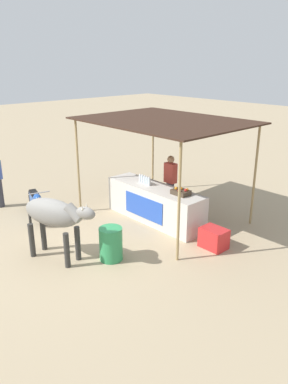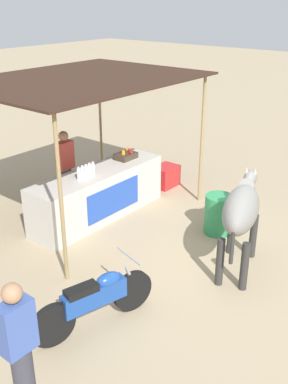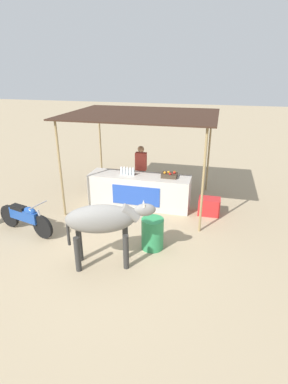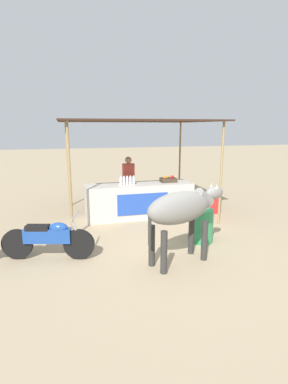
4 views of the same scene
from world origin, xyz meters
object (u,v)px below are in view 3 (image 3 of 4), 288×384
Objects in this scene: stall_counter at (139,191)px; motorcycle_parked at (25,217)px; fruit_crate at (169,175)px; vendor_behind_counter at (141,171)px; water_barrel at (152,234)px; cooler_box at (209,206)px; cow at (104,221)px.

stall_counter reaches higher than motorcycle_parked.
stall_counter is 1.04m from fruit_crate.
vendor_behind_counter is at bearing 145.71° from fruit_crate.
stall_counter reaches higher than water_barrel.
vendor_behind_counter is 2.45m from cooler_box.
vendor_behind_counter is (-0.15, 0.75, 0.37)m from stall_counter.
motorcycle_parked is at bearing -136.37° from stall_counter.
motorcycle_parked is at bearing -178.75° from water_barrel.
vendor_behind_counter is at bearing 53.60° from motorcycle_parked.
water_barrel is at bearing 1.25° from motorcycle_parked.
vendor_behind_counter reaches higher than cooler_box.
cow is at bearing -88.79° from stall_counter.
cooler_box is 0.34× the size of motorcycle_parked.
fruit_crate is at bearing 3.40° from stall_counter.
cooler_box is (1.19, -0.15, -0.79)m from fruit_crate.
stall_counter is at bearing 112.15° from water_barrel.
cow reaches higher than water_barrel.
fruit_crate is 0.25× the size of motorcycle_parked.
cow is at bearing -17.71° from motorcycle_parked.
vendor_behind_counter reaches higher than fruit_crate.
motorcycle_parked reaches higher than cooler_box.
fruit_crate is 1.26m from vendor_behind_counter.
cow is (0.06, -3.02, 0.55)m from stall_counter.
fruit_crate reaches higher than stall_counter.
motorcycle_parked is (-3.25, -0.07, 0.06)m from water_barrel.
stall_counter is 1.82× the size of vendor_behind_counter.
cooler_box is 0.81× the size of water_barrel.
vendor_behind_counter is 0.90× the size of cow.
stall_counter is 6.82× the size of fruit_crate.
cooler_box is at bearing -20.96° from vendor_behind_counter.
cooler_box is at bearing -2.68° from stall_counter.
cooler_box is at bearing -7.15° from fruit_crate.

